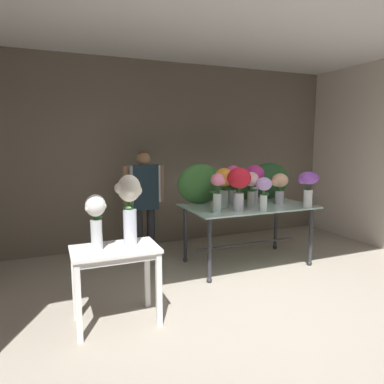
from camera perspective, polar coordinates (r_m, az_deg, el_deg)
name	(u,v)px	position (r m, az deg, el deg)	size (l,w,h in m)	color
ground_plane	(220,274)	(4.66, 4.57, -13.25)	(7.67, 7.67, 0.00)	#9E9384
wall_back	(175,155)	(5.89, -2.79, 6.15)	(5.90, 0.12, 2.97)	#706656
ceiling_slab	(223,28)	(4.52, 5.07, 25.23)	(6.02, 3.50, 0.12)	silver
display_table_glass	(248,214)	(4.87, 9.12, -3.62)	(1.74, 1.00, 0.84)	#A9CCC0
side_table_white	(115,259)	(3.36, -12.51, -10.64)	(0.79, 0.50, 0.74)	white
florist	(144,193)	(5.10, -7.85, -0.11)	(0.61, 0.24, 1.57)	#232328
foliage_backdrop	(238,183)	(5.17, 7.63, 1.45)	(1.84, 0.29, 0.57)	#387033
vase_blush_snapdragons	(251,184)	(4.74, 9.66, 1.28)	(0.22, 0.20, 0.47)	silver
vase_peach_anemones	(279,185)	(5.00, 14.17, 1.07)	(0.26, 0.23, 0.43)	silver
vase_rosy_tulips	(218,190)	(4.28, 4.23, 0.30)	(0.18, 0.17, 0.49)	silver
vase_violet_roses	(308,184)	(4.86, 18.54, 1.27)	(0.27, 0.26, 0.48)	silver
vase_lilac_dahlias	(264,189)	(4.45, 11.68, 0.41)	(0.20, 0.20, 0.43)	silver
vase_crimson_stock	(239,183)	(4.38, 7.72, 1.53)	(0.30, 0.30, 0.55)	silver
vase_fuchsia_lilies	(233,180)	(4.91, 6.79, 1.97)	(0.23, 0.23, 0.54)	silver
vase_sunset_freesia	(224,182)	(4.61, 5.30, 1.57)	(0.26, 0.25, 0.53)	silver
vase_magenta_peonies	(255,178)	(5.08, 10.25, 2.29)	(0.27, 0.27, 0.54)	silver
vase_white_roses_tall	(96,217)	(3.23, -15.52, -4.05)	(0.19, 0.18, 0.51)	silver
vase_cream_lisianthus_tall	(129,203)	(3.31, -10.24, -1.76)	(0.27, 0.22, 0.67)	silver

